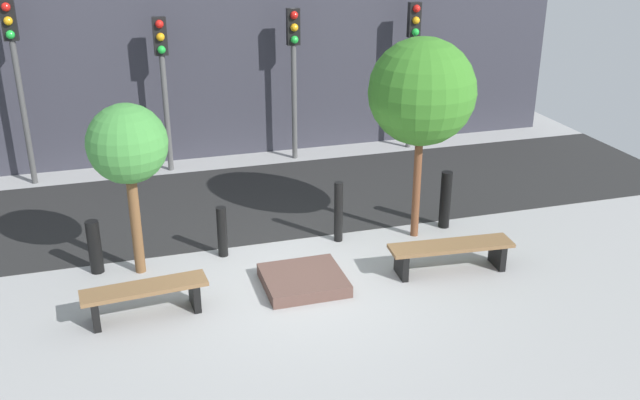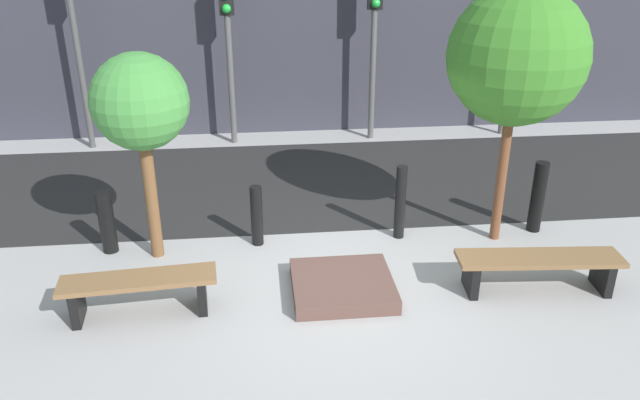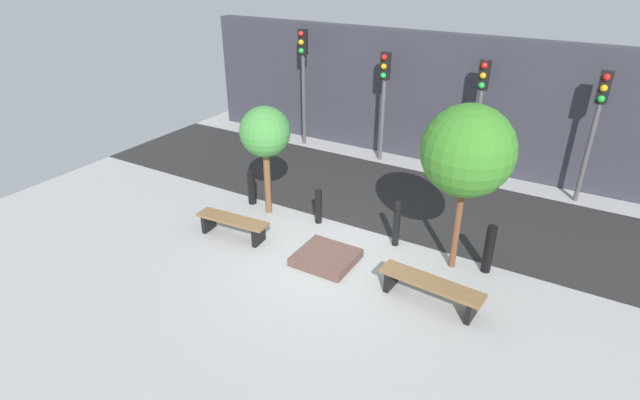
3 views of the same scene
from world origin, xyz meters
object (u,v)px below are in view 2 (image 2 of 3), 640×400
Objects in this scene: traffic_light_mid_west at (228,28)px; traffic_light_east at (515,20)px; bollard_far_left at (107,222)px; bollard_right at (538,197)px; bench_left at (139,288)px; traffic_light_west at (72,14)px; bollard_center at (400,202)px; bollard_left at (257,216)px; bench_right at (539,265)px; tree_behind_left_bench at (140,104)px; tree_behind_right_bench at (517,57)px; planter_bed at (342,285)px; traffic_light_mid_east at (374,23)px.

traffic_light_mid_west is 0.97× the size of traffic_light_east.
bollard_far_left is 0.83× the size of bollard_right.
bench_left is 0.47× the size of traffic_light_west.
bollard_center is 0.32× the size of traffic_light_east.
bollard_right is 0.32× the size of traffic_light_mid_west.
bollard_center is (2.02, 0.00, 0.11)m from bollard_left.
bench_right is 5.62m from bollard_far_left.
bollard_center is at bearing 135.24° from bench_right.
tree_behind_left_bench is 5.06m from traffic_light_west.
tree_behind_right_bench is 6.02m from traffic_light_mid_west.
planter_bed is at bearing -153.17° from tree_behind_right_bench.
traffic_light_west is at bearing 102.82° from bench_left.
planter_bed is 0.36× the size of traffic_light_east.
traffic_light_mid_east is (-1.61, 4.49, 1.82)m from bollard_right.
traffic_light_west is (-1.89, 4.67, 0.49)m from tree_behind_left_bench.
bench_left is at bearing -67.31° from bollard_far_left.
bollard_far_left is 5.13m from traffic_light_west.
bench_right is at bearing -112.69° from bollard_right.
bench_right is 1.90× the size of bollard_right.
tree_behind_right_bench is 1.03× the size of traffic_light_mid_east.
traffic_light_east is (1.89, 4.67, -0.21)m from tree_behind_right_bench.
bollard_center is at bearing 0.00° from bollard_far_left.
traffic_light_mid_west is (2.84, -0.00, -0.29)m from traffic_light_west.
bollard_far_left is (-5.40, 0.18, -2.14)m from tree_behind_right_bench.
traffic_light_west is 1.11× the size of traffic_light_mid_east.
tree_behind_right_bench is at bearing -1.90° from bollard_far_left.
traffic_light_mid_west reaches higher than bench_right.
planter_bed is at bearing -54.03° from traffic_light_west.
bollard_right is at bearing 15.21° from tree_behind_right_bench.
tree_behind_left_bench is at bearing 168.04° from bench_right.
bench_right is 0.58× the size of tree_behind_right_bench.
traffic_light_mid_west is (1.61, 4.49, 1.87)m from bollard_far_left.
traffic_light_mid_east is at bearing -0.01° from traffic_light_west.
bollard_left is at bearing 44.76° from bench_left.
bollard_far_left is 0.23× the size of traffic_light_west.
bollard_right is 6.56m from traffic_light_mid_west.
traffic_light_east reaches higher than bollard_left.
bench_left is 0.51× the size of tree_behind_right_bench.
traffic_light_mid_west is at bearing 118.42° from bollard_center.
traffic_light_east reaches higher than planter_bed.
bollard_far_left is (-5.40, 1.58, 0.09)m from bench_right.
traffic_light_mid_west is (-3.79, 6.06, 1.96)m from bench_right.
bollard_center is 0.29× the size of traffic_light_west.
bollard_center reaches higher than bench_left.
bollard_far_left is at bearing -148.36° from traffic_light_east.
bench_right is at bearing -107.30° from traffic_light_east.
bench_right is at bearing -42.47° from traffic_light_west.
traffic_light_west is at bearing 142.01° from bench_right.
tree_behind_left_bench is 0.81× the size of traffic_light_mid_east.
traffic_light_west is 1.10× the size of traffic_light_east.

